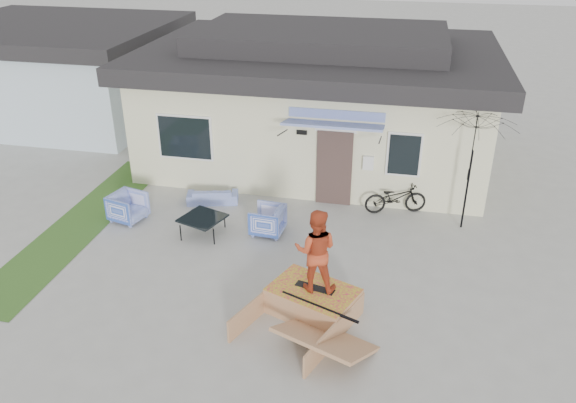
% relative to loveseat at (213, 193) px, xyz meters
% --- Properties ---
extents(ground, '(90.00, 90.00, 0.00)m').
position_rel_loveseat_xyz_m(ground, '(2.27, -3.83, -0.27)').
color(ground, '#9D9C96').
rests_on(ground, ground).
extents(grass_strip, '(1.40, 8.00, 0.01)m').
position_rel_loveseat_xyz_m(grass_strip, '(-2.93, -1.83, -0.27)').
color(grass_strip, '#2F5720').
rests_on(grass_strip, ground).
extents(house, '(10.80, 8.49, 4.10)m').
position_rel_loveseat_xyz_m(house, '(2.27, 4.17, 1.67)').
color(house, beige).
rests_on(house, ground).
extents(neighbor_house, '(8.60, 7.60, 3.50)m').
position_rel_loveseat_xyz_m(neighbor_house, '(-8.23, 6.17, 1.51)').
color(neighbor_house, silver).
rests_on(neighbor_house, ground).
extents(loveseat, '(1.45, 0.75, 0.55)m').
position_rel_loveseat_xyz_m(loveseat, '(0.00, 0.00, 0.00)').
color(loveseat, '#2348B1').
rests_on(loveseat, ground).
extents(armchair_left, '(0.93, 0.97, 0.83)m').
position_rel_loveseat_xyz_m(armchair_left, '(-1.81, -1.43, 0.14)').
color(armchair_left, '#2348B1').
rests_on(armchair_left, ground).
extents(armchair_right, '(0.78, 0.83, 0.80)m').
position_rel_loveseat_xyz_m(armchair_right, '(1.90, -1.33, 0.13)').
color(armchair_right, '#2348B1').
rests_on(armchair_right, ground).
extents(coffee_table, '(1.21, 1.21, 0.47)m').
position_rel_loveseat_xyz_m(coffee_table, '(0.33, -1.71, -0.04)').
color(coffee_table, black).
rests_on(coffee_table, ground).
extents(bicycle, '(1.75, 1.05, 1.06)m').
position_rel_loveseat_xyz_m(bicycle, '(4.95, 0.46, 0.26)').
color(bicycle, black).
rests_on(bicycle, ground).
extents(patio_umbrella, '(2.02, 1.88, 2.20)m').
position_rel_loveseat_xyz_m(patio_umbrella, '(6.66, -0.01, 1.48)').
color(patio_umbrella, black).
rests_on(patio_umbrella, ground).
extents(skate_ramp, '(2.36, 2.67, 0.55)m').
position_rel_loveseat_xyz_m(skate_ramp, '(3.55, -4.24, 0.00)').
color(skate_ramp, '#A9764F').
rests_on(skate_ramp, ground).
extents(skateboard, '(0.83, 0.38, 0.05)m').
position_rel_loveseat_xyz_m(skateboard, '(3.57, -4.19, 0.31)').
color(skateboard, black).
rests_on(skateboard, skate_ramp).
extents(skater, '(0.88, 0.71, 1.72)m').
position_rel_loveseat_xyz_m(skater, '(3.57, -4.19, 1.19)').
color(skater, '#BC4222').
rests_on(skater, skateboard).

